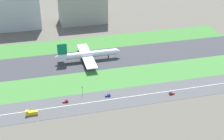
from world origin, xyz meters
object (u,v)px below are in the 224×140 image
car_1 (66,101)px  hangar_building (82,7)px  car_2 (171,93)px  airliner (87,55)px  terminal_building (15,8)px  fuel_tank_west (98,4)px  car_0 (108,95)px  traffic_light (82,90)px  truck_0 (31,113)px

car_1 → hangar_building: size_ratio=0.08×
car_2 → hangar_building: 196.50m
airliner → terminal_building: 132.72m
hangar_building → airliner: bearing=-98.1°
car_2 → fuel_tank_west: 237.23m
car_0 → traffic_light: (-19.05, 7.99, 3.37)m
car_0 → car_1: size_ratio=1.00×
traffic_light → terminal_building: terminal_building is taller
hangar_building → fuel_tank_west: 55.31m
fuel_tank_west → airliner: bearing=-106.3°
airliner → fuel_tank_west: bearing=73.7°
airliner → car_2: size_ratio=14.77×
car_2 → traffic_light: size_ratio=0.61×
hangar_building → truck_0: bearing=-110.5°
airliner → hangar_building: (16.18, 114.00, 13.10)m
traffic_light → fuel_tank_west: bearing=74.3°
traffic_light → car_2: bearing=-14.6°
airliner → fuel_tank_west: size_ratio=3.13×
car_0 → car_1: same height
car_2 → fuel_tank_west: (-7.21, 237.00, 7.70)m
car_0 → hangar_building: bearing=86.1°
airliner → car_0: (3.83, -68.00, -5.31)m
truck_0 → terminal_building: 193.61m
terminal_building → car_2: bearing=-58.2°
airliner → terminal_building: terminal_building is taller
car_2 → fuel_tank_west: fuel_tank_west is taller
airliner → car_1: airliner is taller
truck_0 → traffic_light: bearing=-156.0°
car_0 → fuel_tank_west: 231.10m
car_2 → hangar_building: (-37.53, 192.00, 18.41)m
car_1 → car_2: size_ratio=1.00×
truck_0 → car_2: bearing=-180.0°
airliner → traffic_light: (-15.22, -60.01, -1.94)m
car_0 → hangar_building: size_ratio=0.08×
terminal_building → hangar_building: size_ratio=0.99×
car_2 → traffic_light: (-68.92, 17.99, 3.37)m
car_2 → hangar_building: size_ratio=0.08×
truck_0 → fuel_tank_west: fuel_tank_west is taller
airliner → car_2: airliner is taller
car_0 → hangar_building: 183.35m
truck_0 → car_0: bearing=-170.5°
car_1 → airliner: bearing=66.4°
truck_0 → traffic_light: size_ratio=1.17×
car_2 → terminal_building: size_ratio=0.08×
airliner → truck_0: airliner is taller
truck_0 → terminal_building: size_ratio=0.15×
terminal_building → hangar_building: terminal_building is taller
car_1 → terminal_building: size_ratio=0.08×
traffic_light → terminal_building: (-50.24, 174.01, 20.24)m
airliner → terminal_building: size_ratio=1.13×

